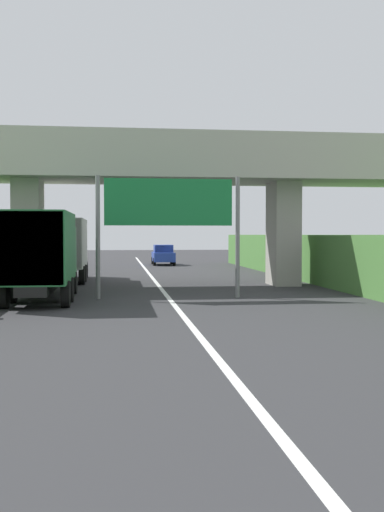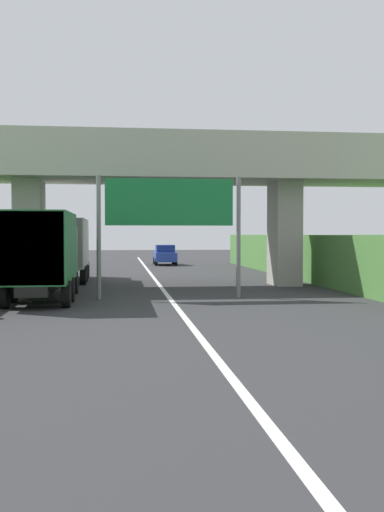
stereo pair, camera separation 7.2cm
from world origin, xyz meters
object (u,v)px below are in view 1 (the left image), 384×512
object	(u,v)px
car_blue	(163,255)
construction_barrel_4	(22,278)
overhead_highway_sign	(169,209)
truck_green	(43,252)
construction_barrel_5	(37,272)
construction_barrel_3	(2,288)
truck_white	(65,247)

from	to	relation	value
car_blue	construction_barrel_4	world-z (taller)	car_blue
overhead_highway_sign	truck_green	size ratio (longest dim) A/B	0.81
truck_green	construction_barrel_5	size ratio (longest dim) A/B	8.11
construction_barrel_3	construction_barrel_5	bearing A→B (deg)	90.20
car_blue	construction_barrel_5	xyz separation A→B (m)	(-8.50, -15.61, -0.40)
overhead_highway_sign	truck_green	xyz separation A→B (m)	(-4.98, -0.37, -1.69)
construction_barrel_4	construction_barrel_5	distance (m)	5.33
overhead_highway_sign	construction_barrel_4	world-z (taller)	overhead_highway_sign
construction_barrel_3	construction_barrel_5	size ratio (longest dim) A/B	1.00
overhead_highway_sign	truck_white	bearing A→B (deg)	117.71
truck_white	car_blue	size ratio (longest dim) A/B	1.78
truck_white	construction_barrel_5	world-z (taller)	truck_white
construction_barrel_3	truck_green	bearing A→B (deg)	-25.02
truck_white	construction_barrel_4	distance (m)	4.37
construction_barrel_5	truck_green	bearing A→B (deg)	-81.42
overhead_highway_sign	construction_barrel_5	bearing A→B (deg)	121.19
truck_white	construction_barrel_3	size ratio (longest dim) A/B	8.11
construction_barrel_3	construction_barrel_5	xyz separation A→B (m)	(-0.04, 10.66, 0.00)
car_blue	construction_barrel_5	distance (m)	17.78
truck_green	car_blue	distance (m)	27.91
construction_barrel_3	construction_barrel_5	world-z (taller)	same
truck_green	construction_barrel_4	size ratio (longest dim) A/B	8.11
car_blue	construction_barrel_3	bearing A→B (deg)	-107.86
car_blue	overhead_highway_sign	bearing A→B (deg)	-93.84
overhead_highway_sign	truck_white	xyz separation A→B (m)	(-4.98, 9.49, -1.69)
construction_barrel_4	construction_barrel_5	size ratio (longest dim) A/B	1.00
overhead_highway_sign	construction_barrel_3	world-z (taller)	overhead_highway_sign
truck_white	car_blue	distance (m)	18.52
car_blue	construction_barrel_5	bearing A→B (deg)	-118.58
construction_barrel_3	overhead_highway_sign	bearing A→B (deg)	-3.59
construction_barrel_4	truck_white	bearing A→B (deg)	65.33
truck_green	construction_barrel_3	distance (m)	2.38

